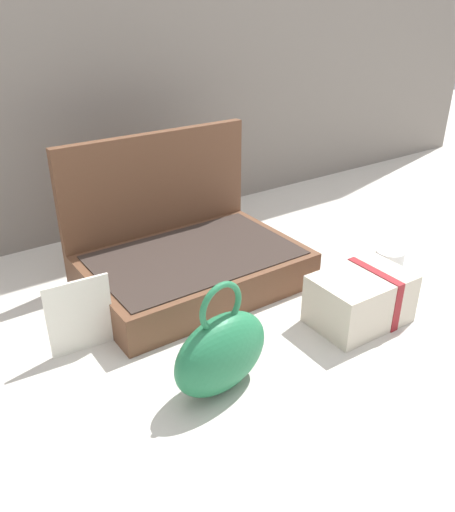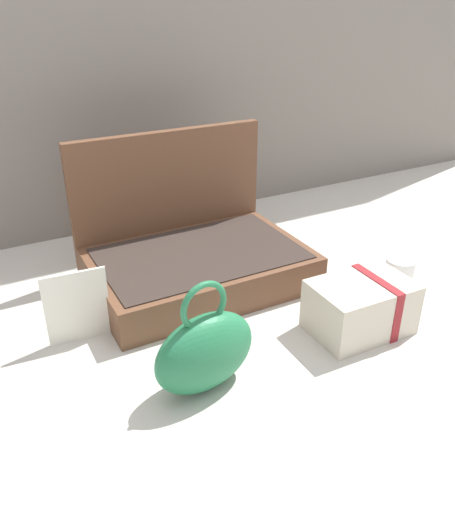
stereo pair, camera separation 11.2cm
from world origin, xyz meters
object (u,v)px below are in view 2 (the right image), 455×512
coffee_mug (398,275)px  info_card_left (77,307)px  teal_pouch_handbag (205,351)px  cream_toiletry_bag (362,306)px  open_suitcase (193,253)px

coffee_mug → info_card_left: bearing=167.5°
teal_pouch_handbag → cream_toiletry_bag: 0.37m
coffee_mug → info_card_left: info_card_left is taller
cream_toiletry_bag → info_card_left: (-0.53, 0.25, 0.02)m
info_card_left → coffee_mug: bearing=-8.2°
open_suitcase → info_card_left: bearing=-159.1°
open_suitcase → coffee_mug: (0.41, -0.28, -0.03)m
teal_pouch_handbag → open_suitcase: bearing=68.2°
cream_toiletry_bag → coffee_mug: bearing=24.2°
teal_pouch_handbag → coffee_mug: 0.57m
coffee_mug → info_card_left: (-0.72, 0.16, 0.04)m
teal_pouch_handbag → info_card_left: size_ratio=1.40×
coffee_mug → info_card_left: 0.74m
teal_pouch_handbag → coffee_mug: bearing=9.4°
open_suitcase → info_card_left: open_suitcase is taller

